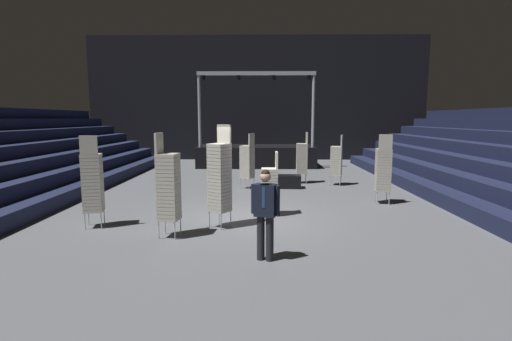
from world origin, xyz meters
The scene contains 13 objects.
ground_plane centered at (0.00, 0.00, -0.05)m, with size 22.00×30.00×0.10m, color #515459.
arena_end_wall centered at (0.00, 15.00, 4.00)m, with size 22.00×0.30×8.00m, color black.
stage_riser centered at (0.00, 11.32, 0.66)m, with size 6.57×2.75×5.16m.
man_with_tie centered at (0.35, -3.26, 1.00)m, with size 0.57×0.34×1.77m.
chair_stack_front_left centered at (4.15, 1.73, 1.11)m, with size 0.48×0.48×2.22m.
chair_stack_front_right centered at (-0.26, 4.34, 1.07)m, with size 0.59×0.59×2.14m.
chair_stack_mid_left centered at (0.51, 0.17, 0.90)m, with size 0.45×0.45×1.79m.
chair_stack_mid_right centered at (1.98, 5.59, 1.07)m, with size 0.45×0.45×2.14m.
chair_stack_mid_centre centered at (-3.90, -1.07, 1.15)m, with size 0.52×0.52×2.31m.
chair_stack_rear_left centered at (-0.76, -1.00, 1.28)m, with size 0.61×0.61×2.56m.
chair_stack_rear_right centered at (3.33, 5.12, 1.03)m, with size 0.55×0.55×2.05m.
chair_stack_rear_centre centered at (-1.83, -1.84, 1.19)m, with size 0.49×0.49×2.39m.
equipment_road_case centered at (1.38, 4.44, 0.25)m, with size 0.90×0.60×0.50m, color black.
Camera 1 is at (0.27, -10.28, 2.71)m, focal length 26.68 mm.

